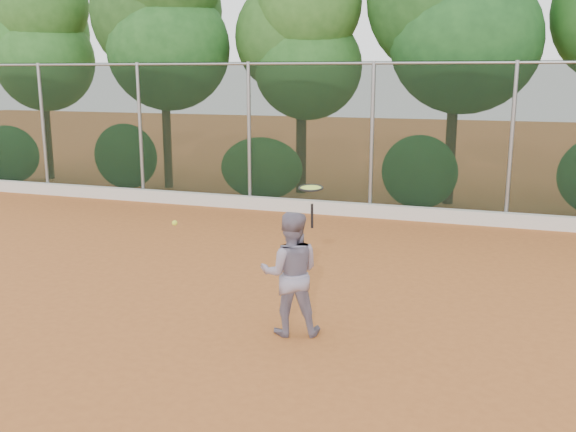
% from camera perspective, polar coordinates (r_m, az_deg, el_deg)
% --- Properties ---
extents(ground, '(80.00, 80.00, 0.00)m').
position_cam_1_polar(ground, '(8.58, -2.15, -9.57)').
color(ground, '#AC5D28').
rests_on(ground, ground).
extents(concrete_curb, '(24.00, 0.20, 0.30)m').
position_cam_1_polar(concrete_curb, '(14.85, 7.15, 0.49)').
color(concrete_curb, silver).
rests_on(concrete_curb, ground).
extents(tennis_player, '(0.92, 0.81, 1.58)m').
position_cam_1_polar(tennis_player, '(8.04, 0.23, -5.12)').
color(tennis_player, gray).
rests_on(tennis_player, ground).
extents(chainlink_fence, '(24.09, 0.09, 3.50)m').
position_cam_1_polar(chainlink_fence, '(14.77, 7.47, 7.13)').
color(chainlink_fence, black).
rests_on(chainlink_fence, ground).
extents(foliage_backdrop, '(23.70, 3.63, 7.55)m').
position_cam_1_polar(foliage_backdrop, '(16.79, 7.19, 16.47)').
color(foliage_backdrop, '#3D2C17').
rests_on(foliage_backdrop, ground).
extents(tennis_racket, '(0.33, 0.33, 0.53)m').
position_cam_1_polar(tennis_racket, '(7.52, 2.06, 2.22)').
color(tennis_racket, black).
rests_on(tennis_racket, ground).
extents(tennis_ball_in_flight, '(0.07, 0.07, 0.07)m').
position_cam_1_polar(tennis_ball_in_flight, '(8.41, -10.04, -0.62)').
color(tennis_ball_in_flight, '#DAEB35').
rests_on(tennis_ball_in_flight, ground).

